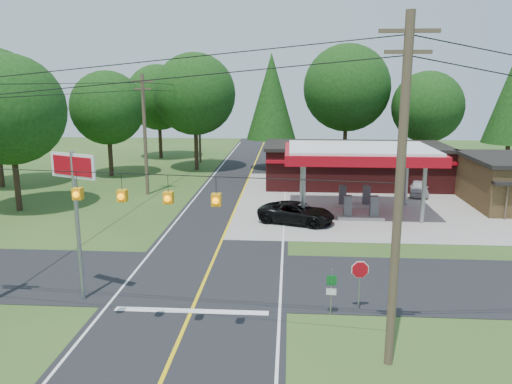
# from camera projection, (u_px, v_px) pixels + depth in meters

# --- Properties ---
(ground) EXTENTS (120.00, 120.00, 0.00)m
(ground) POSITION_uv_depth(u_px,v_px,m) (206.00, 278.00, 24.40)
(ground) COLOR #274B1A
(ground) RESTS_ON ground
(main_highway) EXTENTS (8.00, 120.00, 0.02)m
(main_highway) POSITION_uv_depth(u_px,v_px,m) (206.00, 278.00, 24.40)
(main_highway) COLOR black
(main_highway) RESTS_ON ground
(cross_road) EXTENTS (70.00, 7.00, 0.02)m
(cross_road) POSITION_uv_depth(u_px,v_px,m) (206.00, 278.00, 24.40)
(cross_road) COLOR black
(cross_road) RESTS_ON ground
(lane_center_yellow) EXTENTS (0.15, 110.00, 0.00)m
(lane_center_yellow) POSITION_uv_depth(u_px,v_px,m) (206.00, 278.00, 24.40)
(lane_center_yellow) COLOR yellow
(lane_center_yellow) RESTS_ON main_highway
(gas_canopy) EXTENTS (10.60, 7.40, 4.88)m
(gas_canopy) POSITION_uv_depth(u_px,v_px,m) (360.00, 155.00, 35.53)
(gas_canopy) COLOR gray
(gas_canopy) RESTS_ON ground
(convenience_store) EXTENTS (16.40, 7.55, 3.80)m
(convenience_store) POSITION_uv_depth(u_px,v_px,m) (355.00, 165.00, 45.69)
(convenience_store) COLOR #4D1616
(convenience_store) RESTS_ON ground
(utility_pole_near_right) EXTENTS (1.80, 0.30, 11.50)m
(utility_pole_near_right) POSITION_uv_depth(u_px,v_px,m) (399.00, 194.00, 15.79)
(utility_pole_near_right) COLOR #473828
(utility_pole_near_right) RESTS_ON ground
(utility_pole_far_left) EXTENTS (1.80, 0.30, 10.00)m
(utility_pole_far_left) POSITION_uv_depth(u_px,v_px,m) (145.00, 133.00, 41.32)
(utility_pole_far_left) COLOR #473828
(utility_pole_far_left) RESTS_ON ground
(utility_pole_north) EXTENTS (0.30, 0.30, 9.50)m
(utility_pole_north) POSITION_uv_depth(u_px,v_px,m) (199.00, 122.00, 57.86)
(utility_pole_north) COLOR #473828
(utility_pole_north) RESTS_ON ground
(overhead_beacons) EXTENTS (17.04, 2.04, 1.03)m
(overhead_beacons) POSITION_uv_depth(u_px,v_px,m) (144.00, 177.00, 17.27)
(overhead_beacons) COLOR black
(overhead_beacons) RESTS_ON ground
(treeline_backdrop) EXTENTS (70.27, 51.59, 13.30)m
(treeline_backdrop) POSITION_uv_depth(u_px,v_px,m) (256.00, 102.00, 46.08)
(treeline_backdrop) COLOR #332316
(treeline_backdrop) RESTS_ON ground
(suv_car) EXTENTS (6.46, 6.46, 1.42)m
(suv_car) POSITION_uv_depth(u_px,v_px,m) (296.00, 213.00, 33.68)
(suv_car) COLOR black
(suv_car) RESTS_ON ground
(sedan_car) EXTENTS (4.42, 4.42, 1.28)m
(sedan_car) POSITION_uv_depth(u_px,v_px,m) (419.00, 188.00, 41.90)
(sedan_car) COLOR silver
(sedan_car) RESTS_ON ground
(big_stop_sign) EXTENTS (2.28, 1.06, 6.61)m
(big_stop_sign) POSITION_uv_depth(u_px,v_px,m) (75.00, 192.00, 21.00)
(big_stop_sign) COLOR gray
(big_stop_sign) RESTS_ON ground
(octagonal_stop_sign) EXTENTS (0.78, 0.13, 2.21)m
(octagonal_stop_sign) POSITION_uv_depth(u_px,v_px,m) (360.00, 274.00, 20.65)
(octagonal_stop_sign) COLOR gray
(octagonal_stop_sign) RESTS_ON ground
(route_sign_post) EXTENTS (0.41, 0.10, 2.00)m
(route_sign_post) POSITION_uv_depth(u_px,v_px,m) (331.00, 288.00, 20.33)
(route_sign_post) COLOR gray
(route_sign_post) RESTS_ON ground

